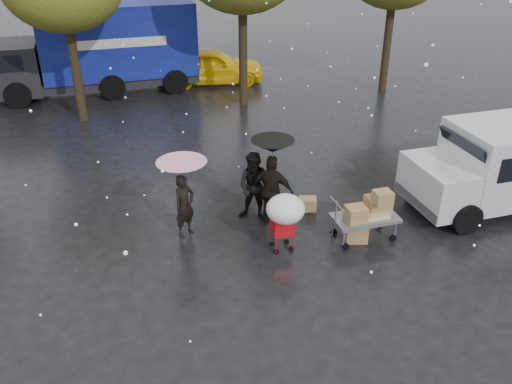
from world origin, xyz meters
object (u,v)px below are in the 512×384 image
object	(u,v)px
person_pink	(185,206)
vendor_cart	(369,211)
white_van	(510,163)
person_black	(272,192)
shopping_cart	(285,212)
blue_truck	(98,49)
yellow_taxi	(212,66)

from	to	relation	value
person_pink	vendor_cart	distance (m)	4.25
person_pink	white_van	distance (m)	8.22
person_black	shopping_cart	xyz separation A→B (m)	(-0.11, -1.22, 0.15)
person_black	blue_truck	xyz separation A→B (m)	(-3.38, 11.99, 0.84)
vendor_cart	yellow_taxi	xyz separation A→B (m)	(-0.76, 13.02, 0.02)
person_pink	shopping_cart	world-z (taller)	person_pink
person_pink	yellow_taxi	distance (m)	12.08
white_van	person_black	bearing A→B (deg)	173.40
vendor_cart	blue_truck	distance (m)	14.27
vendor_cart	shopping_cart	distance (m)	2.09
white_van	yellow_taxi	distance (m)	13.46
vendor_cart	blue_truck	bearing A→B (deg)	112.01
person_pink	person_black	distance (m)	2.08
vendor_cart	shopping_cart	size ratio (longest dim) A/B	1.04
person_black	blue_truck	world-z (taller)	blue_truck
person_pink	yellow_taxi	size ratio (longest dim) A/B	0.35
person_pink	yellow_taxi	xyz separation A→B (m)	(3.25, 11.63, -0.02)
blue_truck	yellow_taxi	distance (m)	4.68
person_black	white_van	distance (m)	6.14
person_pink	white_van	size ratio (longest dim) A/B	0.31
shopping_cart	yellow_taxi	xyz separation A→B (m)	(1.30, 13.04, -0.31)
vendor_cart	yellow_taxi	world-z (taller)	yellow_taxi
yellow_taxi	white_van	bearing A→B (deg)	-149.61
shopping_cart	blue_truck	distance (m)	13.63
person_black	blue_truck	bearing A→B (deg)	-39.99
person_black	person_pink	bearing A→B (deg)	28.99
blue_truck	yellow_taxi	world-z (taller)	blue_truck
white_van	blue_truck	distance (m)	15.86
person_black	white_van	xyz separation A→B (m)	(6.10, -0.71, 0.25)
vendor_cart	white_van	world-z (taller)	white_van
blue_truck	yellow_taxi	size ratio (longest dim) A/B	1.88
person_pink	person_black	bearing A→B (deg)	-38.11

